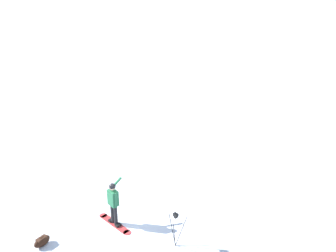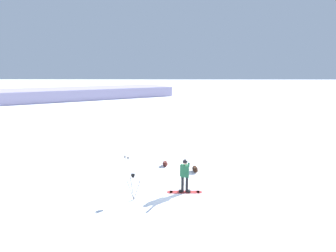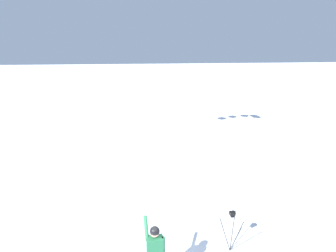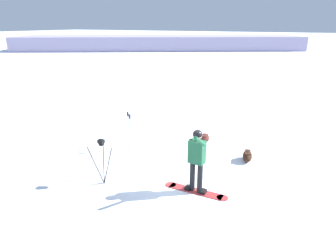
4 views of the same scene
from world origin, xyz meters
name	(u,v)px [view 4 (image 4 of 4)]	position (x,y,z in m)	size (l,w,h in m)	color
ground_plane	(181,185)	(0.00, 0.00, 0.00)	(300.00, 300.00, 0.00)	white
snowboarder	(197,155)	(0.14, 0.49, 1.07)	(0.68, 0.47, 1.78)	black
snowboard	(196,191)	(0.13, 0.49, 0.02)	(0.33, 1.77, 0.10)	#B23333
gear_bag_large	(247,156)	(-2.39, 1.22, 0.18)	(0.68, 0.43, 0.34)	black
camera_tripod	(102,153)	(0.95, -1.94, 0.94)	(0.63, 0.64, 1.32)	#262628
gear_bag_small	(205,138)	(-3.29, -0.61, 0.15)	(0.56, 0.41, 0.29)	#4C1E19
ski_poles	(129,126)	(-1.39, -2.69, 0.87)	(0.33, 0.30, 1.33)	gray
distant_ridge	(160,42)	(-39.64, -23.28, 1.10)	(33.35, 45.50, 2.20)	#A399BD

